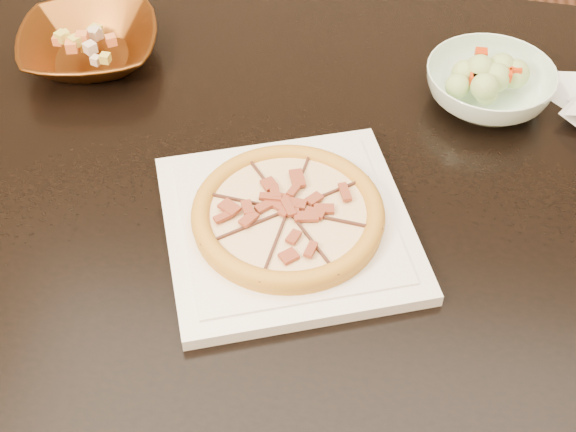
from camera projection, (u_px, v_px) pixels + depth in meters
The scene contains 7 objects.
dining_table at pixel (232, 193), 1.22m from camera, with size 1.61×1.11×0.75m.
plate at pixel (288, 226), 1.04m from camera, with size 0.40×0.40×0.02m.
pizza at pixel (288, 214), 1.02m from camera, with size 0.25×0.25×0.03m.
bronze_bowl at pixel (90, 46), 1.28m from camera, with size 0.22×0.22×0.05m, color #5C3110.
mixed_dish at pixel (84, 24), 1.25m from camera, with size 0.08×0.11×0.03m.
salad_bowl at pixel (489, 86), 1.21m from camera, with size 0.19×0.19×0.06m, color silver.
salad at pixel (493, 60), 1.17m from camera, with size 0.08×0.10×0.04m.
Camera 1 is at (0.04, -0.75, 1.53)m, focal length 50.00 mm.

